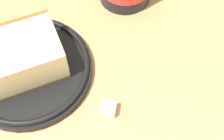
% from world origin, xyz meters
% --- Properties ---
extents(ground_plane, '(1.52, 1.52, 0.03)m').
position_xyz_m(ground_plane, '(0.00, 0.00, -0.01)').
color(ground_plane, tan).
extents(small_plate, '(0.19, 0.19, 0.02)m').
position_xyz_m(small_plate, '(-0.06, -0.01, 0.01)').
color(small_plate, black).
rests_on(small_plate, ground_plane).
extents(cake_slice, '(0.13, 0.13, 0.06)m').
position_xyz_m(cake_slice, '(-0.06, -0.01, 0.04)').
color(cake_slice, brown).
rests_on(cake_slice, small_plate).
extents(sugar_cube, '(0.02, 0.02, 0.02)m').
position_xyz_m(sugar_cube, '(0.08, 0.01, 0.01)').
color(sugar_cube, white).
rests_on(sugar_cube, ground_plane).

